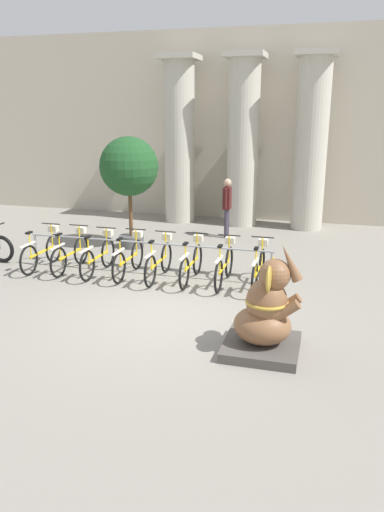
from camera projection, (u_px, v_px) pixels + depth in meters
ground_plane at (166, 313)px, 9.00m from camera, size 60.00×60.00×0.00m
building_facade at (249, 127)px, 16.11m from camera, size 20.00×0.20×6.00m
column_left at (180, 140)px, 15.81m from camera, size 1.19×1.19×5.16m
column_middle at (243, 141)px, 15.29m from camera, size 1.19×1.19×5.16m
column_right at (311, 142)px, 14.76m from camera, size 1.19×1.19×5.16m
bike_rack at (146, 247)px, 10.91m from camera, size 5.60×0.05×0.77m
bicycle_0 at (42, 251)px, 11.50m from camera, size 0.48×1.73×0.97m
bicycle_1 at (71, 253)px, 11.35m from camera, size 0.48×1.73×0.97m
bicycle_2 at (99, 256)px, 11.11m from camera, size 0.48×1.73×0.97m
bicycle_3 at (129, 258)px, 10.96m from camera, size 0.48×1.73×0.97m
bicycle_4 at (159, 261)px, 10.75m from camera, size 0.48×1.73×0.97m
bicycle_5 at (192, 263)px, 10.61m from camera, size 0.48×1.73×0.97m
bicycle_6 at (224, 266)px, 10.42m from camera, size 0.48×1.73×0.97m
bicycle_7 at (259, 268)px, 10.26m from camera, size 0.48×1.73×0.97m
elephant_statue at (266, 316)px, 7.42m from camera, size 1.12×1.12×1.73m
person_pedestrian at (227, 203)px, 14.12m from camera, size 0.22×0.47×1.69m
potted_tree at (129, 169)px, 12.81m from camera, size 1.52×1.52×2.90m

